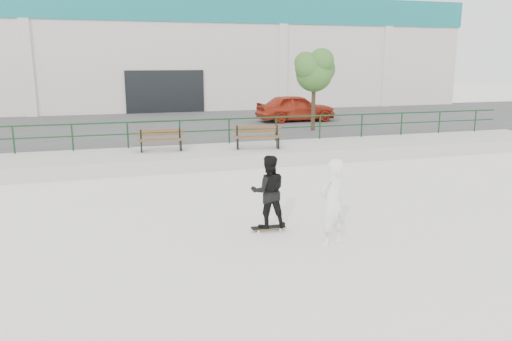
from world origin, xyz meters
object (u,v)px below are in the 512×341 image
object	(u,v)px
tree	(315,69)
standing_skater	(268,191)
seated_skater	(333,202)
red_car	(296,108)
bench_right	(258,137)
skateboard	(268,227)
bench_left	(161,140)

from	to	relation	value
tree	standing_skater	distance (m)	13.63
tree	seated_skater	size ratio (longest dim) A/B	2.09
red_car	seated_skater	bearing A→B (deg)	160.22
bench_right	red_car	distance (m)	9.05
tree	red_car	size ratio (longest dim) A/B	0.89
standing_skater	red_car	bearing A→B (deg)	-104.75
bench_right	tree	bearing A→B (deg)	56.56
seated_skater	standing_skater	bearing A→B (deg)	-70.33
tree	skateboard	bearing A→B (deg)	-117.49
bench_left	red_car	world-z (taller)	red_car
tree	red_car	xyz separation A→B (m)	(0.52, 3.73, -2.16)
bench_left	tree	distance (m)	8.82
tree	standing_skater	xyz separation A→B (m)	(-6.19, -11.89, -2.48)
bench_left	bench_right	world-z (taller)	bench_right
bench_right	skateboard	size ratio (longest dim) A/B	2.46
red_car	seated_skater	size ratio (longest dim) A/B	2.35
bench_left	bench_right	distance (m)	3.65
red_car	seated_skater	world-z (taller)	red_car
bench_right	bench_left	bearing A→B (deg)	-176.60
bench_left	bench_right	bearing A→B (deg)	-4.26
red_car	tree	bearing A→B (deg)	170.95
bench_right	seated_skater	world-z (taller)	seated_skater
bench_right	seated_skater	size ratio (longest dim) A/B	1.04
red_car	skateboard	world-z (taller)	red_car
bench_right	skateboard	distance (m)	8.15
bench_left	red_car	bearing A→B (deg)	45.44
red_car	skateboard	size ratio (longest dim) A/B	5.54
red_car	standing_skater	world-z (taller)	red_car
bench_left	skateboard	xyz separation A→B (m)	(1.49, -8.34, -0.82)
tree	skateboard	distance (m)	13.81
standing_skater	skateboard	bearing A→B (deg)	125.07
bench_right	tree	xyz separation A→B (m)	(4.06, 4.07, 2.48)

